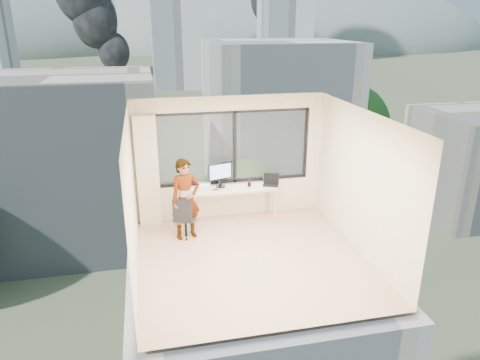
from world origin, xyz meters
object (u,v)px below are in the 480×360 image
object	(u,v)px
laptop	(271,181)
monitor	(220,175)
desk	(233,204)
chair	(185,216)
person	(186,199)
game_console	(203,185)
handbag	(268,177)

from	to	relation	value
laptop	monitor	bearing A→B (deg)	-166.56
desk	chair	size ratio (longest dim) A/B	2.07
desk	person	size ratio (longest dim) A/B	1.13
desk	monitor	world-z (taller)	monitor
laptop	chair	bearing A→B (deg)	-144.43
game_console	handbag	bearing A→B (deg)	14.02
chair	game_console	world-z (taller)	chair
game_console	monitor	bearing A→B (deg)	-0.84
desk	person	world-z (taller)	person
handbag	monitor	bearing A→B (deg)	-165.77
monitor	game_console	xyz separation A→B (m)	(-0.34, 0.09, -0.23)
laptop	game_console	bearing A→B (deg)	-168.43
game_console	laptop	bearing A→B (deg)	4.75
desk	handbag	size ratio (longest dim) A/B	7.40
chair	monitor	xyz separation A→B (m)	(0.81, 0.63, 0.58)
desk	chair	bearing A→B (deg)	-153.34
game_console	handbag	distance (m)	1.40
desk	chair	world-z (taller)	chair
chair	monitor	size ratio (longest dim) A/B	1.63
game_console	laptop	xyz separation A→B (m)	(1.40, -0.22, 0.07)
chair	laptop	size ratio (longest dim) A/B	2.53
monitor	person	bearing A→B (deg)	-155.25
person	laptop	xyz separation A→B (m)	(1.84, 0.52, 0.06)
desk	monitor	xyz separation A→B (m)	(-0.26, 0.10, 0.64)
person	laptop	bearing A→B (deg)	0.72
chair	person	bearing A→B (deg)	-27.40
desk	monitor	size ratio (longest dim) A/B	3.38
monitor	game_console	world-z (taller)	monitor
monitor	laptop	world-z (taller)	monitor
person	monitor	size ratio (longest dim) A/B	3.00
desk	handbag	xyz separation A→B (m)	(0.80, 0.19, 0.47)
monitor	handbag	world-z (taller)	monitor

